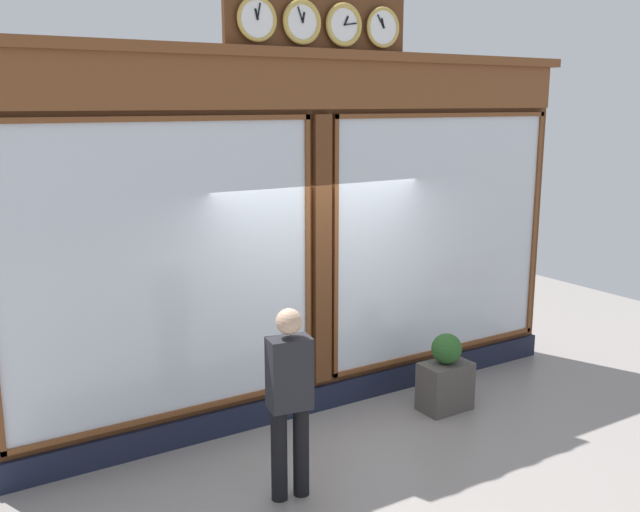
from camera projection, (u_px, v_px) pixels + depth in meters
name	position (u px, v px, depth m)	size (l,w,h in m)	color
shop_facade	(314.00, 235.00, 7.68)	(6.88, 0.42, 4.41)	#5B3319
pedestrian	(290.00, 396.00, 6.02)	(0.39, 0.28, 1.69)	black
planter_box	(445.00, 386.00, 7.92)	(0.56, 0.36, 0.54)	#4C4742
planter_shrub	(447.00, 349.00, 7.83)	(0.33, 0.33, 0.33)	#285623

